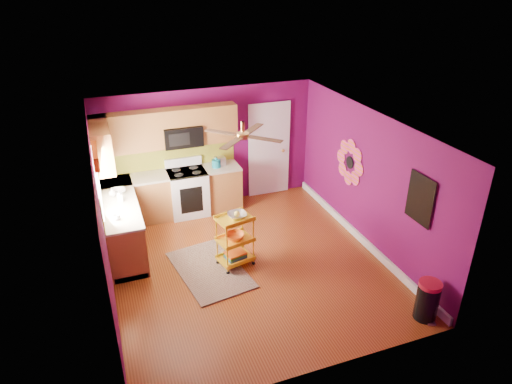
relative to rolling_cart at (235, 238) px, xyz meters
name	(u,v)px	position (x,y,z in m)	size (l,w,h in m)	color
ground	(248,264)	(0.20, -0.07, -0.53)	(5.00, 5.00, 0.00)	#682D10
room_envelope	(249,178)	(0.23, -0.07, 1.10)	(4.54, 5.04, 2.52)	#620B4C
lower_cabinets	(152,208)	(-1.14, 1.75, -0.10)	(2.81, 2.31, 0.94)	brown
electric_range	(188,192)	(-0.35, 2.10, -0.05)	(0.76, 0.66, 1.13)	white
upper_cabinetry	(147,135)	(-1.04, 2.10, 1.27)	(2.80, 2.30, 1.26)	brown
left_window	(96,167)	(-2.02, 0.98, 1.21)	(0.08, 1.35, 1.08)	white
panel_door	(269,151)	(1.55, 2.40, 0.49)	(0.95, 0.11, 2.15)	white
right_wall_art	(379,178)	(2.43, -0.41, 0.91)	(0.04, 2.74, 1.04)	black
ceiling_fan	(243,135)	(0.20, 0.13, 1.76)	(1.01, 1.01, 0.26)	#BF8C3F
shag_rug	(210,270)	(-0.47, -0.02, -0.52)	(1.01, 1.64, 0.02)	black
rolling_cart	(235,238)	(0.00, 0.00, 0.00)	(0.65, 0.53, 1.03)	yellow
trash_can	(427,300)	(2.19, -2.23, -0.22)	(0.42, 0.42, 0.63)	black
teal_kettle	(216,163)	(0.28, 2.11, 0.49)	(0.18, 0.18, 0.21)	#12778A
toaster	(220,161)	(0.37, 2.18, 0.50)	(0.22, 0.15, 0.18)	beige
soap_bottle_a	(120,196)	(-1.72, 1.22, 0.51)	(0.09, 0.10, 0.21)	#EA3F72
soap_bottle_b	(112,192)	(-1.82, 1.47, 0.49)	(0.13, 0.13, 0.16)	white
counter_dish	(118,191)	(-1.72, 1.58, 0.44)	(0.27, 0.27, 0.07)	white
counter_cup	(117,217)	(-1.83, 0.57, 0.45)	(0.11, 0.11, 0.09)	white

